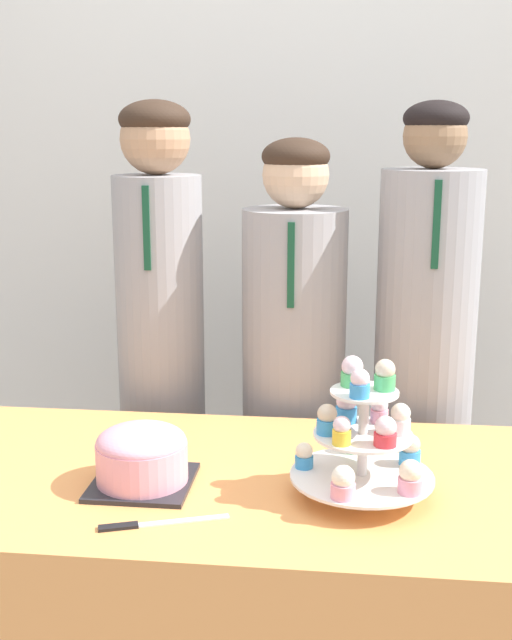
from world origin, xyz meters
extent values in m
cube|color=silver|center=(0.00, 1.55, 1.35)|extent=(9.00, 0.06, 2.70)
cube|color=#EF9951|center=(0.00, 0.37, 0.38)|extent=(1.53, 0.73, 0.76)
cube|color=#232328|center=(-0.22, 0.30, 0.76)|extent=(0.21, 0.21, 0.01)
cylinder|color=pink|center=(-0.22, 0.30, 0.81)|extent=(0.19, 0.19, 0.08)
ellipsoid|color=pink|center=(-0.22, 0.30, 0.85)|extent=(0.19, 0.19, 0.07)
cube|color=silver|center=(-0.10, 0.15, 0.76)|extent=(0.17, 0.07, 0.00)
cube|color=black|center=(-0.22, 0.11, 0.76)|extent=(0.08, 0.04, 0.01)
cylinder|color=silver|center=(0.23, 0.30, 0.87)|extent=(0.02, 0.02, 0.22)
cylinder|color=silver|center=(0.23, 0.30, 0.80)|extent=(0.29, 0.29, 0.01)
cylinder|color=silver|center=(0.23, 0.30, 0.89)|extent=(0.20, 0.20, 0.01)
cylinder|color=silver|center=(0.23, 0.30, 0.98)|extent=(0.14, 0.14, 0.01)
cylinder|color=pink|center=(0.20, 0.19, 0.82)|extent=(0.05, 0.05, 0.03)
sphere|color=white|center=(0.20, 0.19, 0.84)|extent=(0.04, 0.04, 0.04)
cylinder|color=pink|center=(0.32, 0.23, 0.82)|extent=(0.05, 0.05, 0.03)
sphere|color=#F4E5C6|center=(0.32, 0.23, 0.85)|extent=(0.05, 0.05, 0.05)
cylinder|color=#3893DB|center=(0.33, 0.36, 0.82)|extent=(0.04, 0.04, 0.03)
sphere|color=beige|center=(0.33, 0.36, 0.85)|extent=(0.04, 0.04, 0.04)
cylinder|color=#4CB766|center=(0.21, 0.42, 0.81)|extent=(0.04, 0.04, 0.02)
sphere|color=beige|center=(0.21, 0.42, 0.84)|extent=(0.04, 0.04, 0.04)
cylinder|color=#3893DB|center=(0.11, 0.32, 0.81)|extent=(0.04, 0.04, 0.02)
sphere|color=#F4E5C6|center=(0.11, 0.32, 0.84)|extent=(0.04, 0.04, 0.04)
cylinder|color=yellow|center=(0.19, 0.24, 0.90)|extent=(0.04, 0.04, 0.03)
sphere|color=silver|center=(0.19, 0.24, 0.93)|extent=(0.03, 0.03, 0.03)
cylinder|color=#E5333D|center=(0.27, 0.24, 0.90)|extent=(0.04, 0.04, 0.03)
sphere|color=silver|center=(0.27, 0.24, 0.93)|extent=(0.04, 0.04, 0.04)
cylinder|color=white|center=(0.30, 0.30, 0.91)|extent=(0.04, 0.04, 0.03)
sphere|color=white|center=(0.30, 0.30, 0.93)|extent=(0.04, 0.04, 0.04)
cylinder|color=pink|center=(0.27, 0.36, 0.90)|extent=(0.04, 0.04, 0.03)
sphere|color=silver|center=(0.27, 0.36, 0.93)|extent=(0.04, 0.04, 0.04)
cylinder|color=#3893DB|center=(0.20, 0.36, 0.91)|extent=(0.04, 0.04, 0.03)
sphere|color=silver|center=(0.20, 0.36, 0.93)|extent=(0.04, 0.04, 0.04)
cylinder|color=#3893DB|center=(0.16, 0.29, 0.91)|extent=(0.04, 0.04, 0.03)
sphere|color=beige|center=(0.16, 0.29, 0.93)|extent=(0.04, 0.04, 0.04)
cylinder|color=#4CB766|center=(0.21, 0.33, 0.99)|extent=(0.05, 0.05, 0.03)
sphere|color=silver|center=(0.21, 0.33, 1.02)|extent=(0.04, 0.04, 0.04)
cylinder|color=#3893DB|center=(0.22, 0.26, 0.99)|extent=(0.04, 0.04, 0.03)
sphere|color=silver|center=(0.22, 0.26, 1.02)|extent=(0.04, 0.04, 0.04)
cylinder|color=#4CB766|center=(0.27, 0.31, 0.99)|extent=(0.04, 0.04, 0.03)
sphere|color=beige|center=(0.27, 0.31, 1.02)|extent=(0.04, 0.04, 0.04)
cylinder|color=#939399|center=(-0.33, 0.94, 0.68)|extent=(0.25, 0.25, 1.36)
sphere|color=tan|center=(-0.33, 0.94, 1.46)|extent=(0.19, 0.19, 0.19)
ellipsoid|color=#332319|center=(-0.33, 0.94, 1.51)|extent=(0.19, 0.19, 0.10)
cube|color=#14472D|center=(-0.33, 0.81, 1.23)|extent=(0.02, 0.01, 0.22)
cylinder|color=#939399|center=(0.05, 0.94, 0.64)|extent=(0.29, 0.29, 1.27)
sphere|color=#D6AD89|center=(0.05, 0.94, 1.36)|extent=(0.18, 0.18, 0.18)
ellipsoid|color=#332319|center=(0.05, 0.94, 1.41)|extent=(0.18, 0.18, 0.10)
cube|color=#14472D|center=(0.05, 0.79, 1.14)|extent=(0.02, 0.01, 0.22)
cylinder|color=#939399|center=(0.41, 0.94, 0.69)|extent=(0.27, 0.27, 1.38)
sphere|color=#8E6B4C|center=(0.41, 0.94, 1.46)|extent=(0.17, 0.17, 0.17)
ellipsoid|color=black|center=(0.41, 0.94, 1.51)|extent=(0.17, 0.17, 0.09)
cube|color=#14472D|center=(0.41, 0.80, 1.25)|extent=(0.02, 0.01, 0.22)
camera|label=1|loc=(0.19, -1.22, 1.48)|focal=45.00mm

